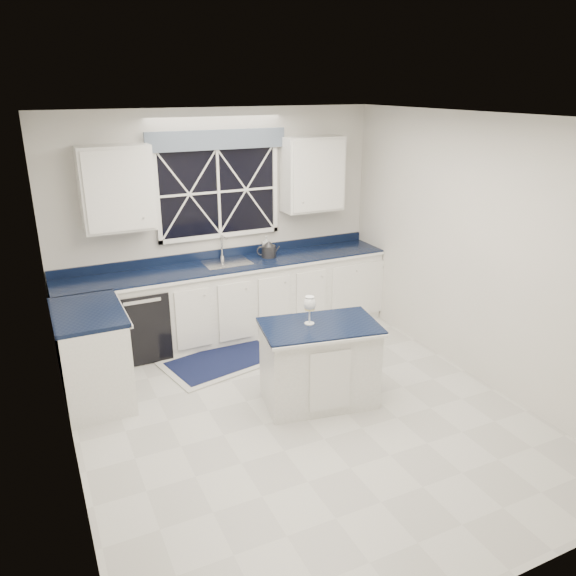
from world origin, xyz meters
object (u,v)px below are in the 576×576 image
kettle (269,250)px  wine_glass (310,305)px  dishwasher (139,320)px  faucet (222,247)px  island (319,363)px  soap_bottle (266,244)px

kettle → wine_glass: kettle is taller
dishwasher → wine_glass: size_ratio=2.98×
faucet → island: bearing=-82.5°
soap_bottle → island: bearing=-99.2°
dishwasher → wine_glass: (1.28, -1.74, 0.60)m
faucet → soap_bottle: size_ratio=1.39×
faucet → island: 2.12m
dishwasher → wine_glass: bearing=-53.6°
dishwasher → faucet: (1.10, 0.19, 0.69)m
faucet → island: size_ratio=0.25×
wine_glass → soap_bottle: bearing=78.2°
faucet → soap_bottle: (0.59, 0.03, -0.05)m
kettle → wine_glass: size_ratio=1.01×
island → kettle: 1.96m
dishwasher → island: bearing=-52.9°
dishwasher → island: size_ratio=0.69×
soap_bottle → faucet: bearing=-177.5°
dishwasher → island: (1.36, -1.80, 0.00)m
dishwasher → soap_bottle: 1.82m
kettle → wine_glass: bearing=-83.8°
island → kettle: size_ratio=4.27×
faucet → dishwasher: bearing=-170.0°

